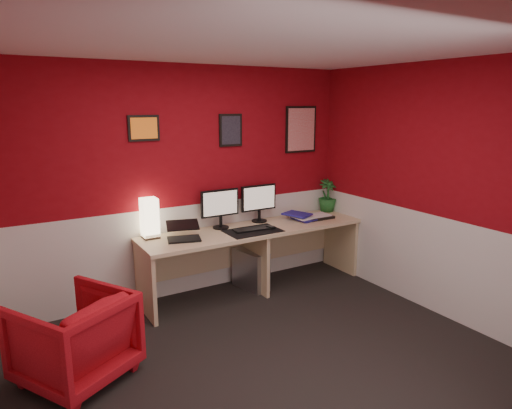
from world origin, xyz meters
name	(u,v)px	position (x,y,z in m)	size (l,w,h in m)	color
ground	(268,366)	(0.00, 0.00, 0.00)	(4.00, 3.50, 0.01)	black
ceiling	(270,44)	(0.00, 0.00, 2.50)	(4.00, 3.50, 0.01)	white
wall_back	(183,183)	(0.00, 1.75, 1.25)	(4.00, 0.01, 2.50)	maroon
wall_front	(486,304)	(0.00, -1.75, 1.25)	(4.00, 0.01, 2.50)	maroon
wall_right	(442,192)	(2.00, 0.00, 1.25)	(0.01, 3.50, 2.50)	maroon
wainscot_back	(185,249)	(0.00, 1.75, 0.50)	(4.00, 0.01, 1.00)	silver
wainscot_right	(435,264)	(2.00, 0.00, 0.50)	(0.01, 3.50, 1.00)	silver
desk	(255,259)	(0.70, 1.41, 0.36)	(2.60, 0.65, 0.73)	#D2BC86
shoji_lamp	(150,219)	(-0.42, 1.63, 0.93)	(0.16, 0.16, 0.40)	#FFE5B2
laptop	(184,230)	(-0.15, 1.38, 0.84)	(0.33, 0.23, 0.22)	black
monitor_left	(220,203)	(0.37, 1.60, 1.02)	(0.45, 0.06, 0.58)	black
monitor_right	(259,197)	(0.89, 1.62, 1.02)	(0.45, 0.06, 0.58)	black
desk_mat	(253,231)	(0.62, 1.30, 0.73)	(0.60, 0.38, 0.01)	black
keyboard	(252,229)	(0.63, 1.33, 0.74)	(0.42, 0.14, 0.02)	black
mouse	(271,227)	(0.83, 1.28, 0.75)	(0.06, 0.10, 0.03)	black
book_bottom	(297,220)	(1.28, 1.40, 0.74)	(0.21, 0.28, 0.03)	navy
book_middle	(295,218)	(1.25, 1.40, 0.77)	(0.19, 0.27, 0.02)	silver
book_top	(292,216)	(1.21, 1.42, 0.79)	(0.23, 0.31, 0.03)	navy
zen_tray	(317,217)	(1.58, 1.40, 0.74)	(0.35, 0.25, 0.03)	black
potted_plant	(327,196)	(1.91, 1.62, 0.94)	(0.23, 0.23, 0.41)	#19591E
pc_tower	(251,269)	(0.68, 1.46, 0.23)	(0.20, 0.45, 0.45)	#99999E
armchair	(74,338)	(-1.37, 0.62, 0.34)	(0.73, 0.76, 0.69)	red
art_left	(144,128)	(-0.40, 1.74, 1.85)	(0.32, 0.02, 0.26)	orange
art_center	(231,130)	(0.59, 1.74, 1.80)	(0.28, 0.02, 0.36)	black
art_right	(301,129)	(1.55, 1.74, 1.78)	(0.44, 0.02, 0.56)	red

